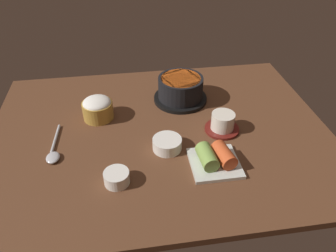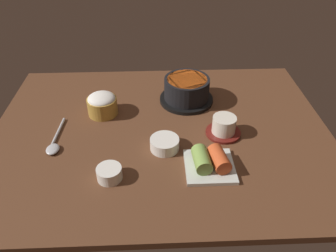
# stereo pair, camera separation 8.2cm
# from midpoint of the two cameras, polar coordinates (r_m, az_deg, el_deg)

# --- Properties ---
(dining_table) EXTENTS (1.00, 0.76, 0.02)m
(dining_table) POSITION_cam_midpoint_polar(r_m,az_deg,el_deg) (0.98, -3.72, -1.36)
(dining_table) COLOR #56331E
(dining_table) RESTS_ON ground
(stone_pot) EXTENTS (0.18, 0.18, 0.08)m
(stone_pot) POSITION_cam_midpoint_polar(r_m,az_deg,el_deg) (1.09, 0.04, 6.37)
(stone_pot) COLOR black
(stone_pot) RESTS_ON dining_table
(rice_bowl) EXTENTS (0.09, 0.09, 0.07)m
(rice_bowl) POSITION_cam_midpoint_polar(r_m,az_deg,el_deg) (1.04, -14.38, 3.01)
(rice_bowl) COLOR #B78C38
(rice_bowl) RESTS_ON dining_table
(tea_cup_with_saucer) EXTENTS (0.10, 0.10, 0.06)m
(tea_cup_with_saucer) POSITION_cam_midpoint_polar(r_m,az_deg,el_deg) (0.96, 7.10, 0.47)
(tea_cup_with_saucer) COLOR maroon
(tea_cup_with_saucer) RESTS_ON dining_table
(banchan_cup_center) EXTENTS (0.08, 0.08, 0.03)m
(banchan_cup_center) POSITION_cam_midpoint_polar(r_m,az_deg,el_deg) (0.90, -2.76, -3.17)
(banchan_cup_center) COLOR white
(banchan_cup_center) RESTS_ON dining_table
(kimchi_plate) EXTENTS (0.13, 0.13, 0.05)m
(kimchi_plate) POSITION_cam_midpoint_polar(r_m,az_deg,el_deg) (0.85, 5.50, -5.77)
(kimchi_plate) COLOR silver
(kimchi_plate) RESTS_ON dining_table
(side_bowl_near) EXTENTS (0.06, 0.06, 0.03)m
(side_bowl_near) POSITION_cam_midpoint_polar(r_m,az_deg,el_deg) (0.82, -11.79, -8.83)
(side_bowl_near) COLOR white
(side_bowl_near) RESTS_ON dining_table
(spoon) EXTENTS (0.04, 0.17, 0.01)m
(spoon) POSITION_cam_midpoint_polar(r_m,az_deg,el_deg) (0.95, -21.65, -4.36)
(spoon) COLOR #B7B7BC
(spoon) RESTS_ON dining_table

